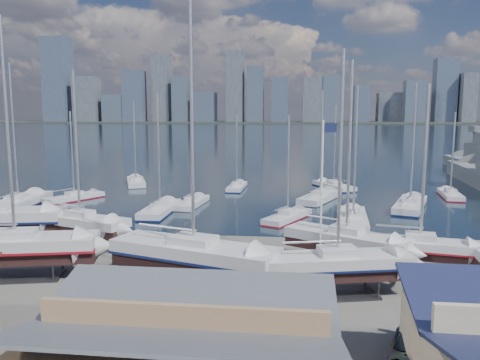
# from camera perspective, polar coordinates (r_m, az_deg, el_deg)

# --- Properties ---
(ground) EXTENTS (1400.00, 1400.00, 0.00)m
(ground) POSITION_cam_1_polar(r_m,az_deg,el_deg) (35.55, -0.79, -11.00)
(ground) COLOR #605E59
(ground) RESTS_ON ground
(water) EXTENTS (1400.00, 600.00, 0.40)m
(water) POSITION_cam_1_polar(r_m,az_deg,el_deg) (343.55, 5.99, 6.03)
(water) COLOR #1A2D3D
(water) RESTS_ON ground
(far_shore) EXTENTS (1400.00, 80.00, 2.20)m
(far_shore) POSITION_cam_1_polar(r_m,az_deg,el_deg) (603.43, 6.32, 6.99)
(far_shore) COLOR #2D332D
(far_shore) RESTS_ON ground
(skyline) EXTENTS (639.14, 43.80, 107.69)m
(skyline) POSITION_cam_1_polar(r_m,az_deg,el_deg) (597.84, 5.61, 10.63)
(skyline) COLOR #475166
(skyline) RESTS_ON far_shore
(shed_grey) EXTENTS (12.60, 8.40, 4.17)m
(shed_grey) POSITION_cam_1_polar(r_m,az_deg,el_deg) (20.21, -7.09, -19.89)
(shed_grey) COLOR #8C6B4C
(shed_grey) RESTS_ON ground
(sailboat_cradle_1) EXTENTS (11.74, 5.66, 18.12)m
(sailboat_cradle_1) POSITION_cam_1_polar(r_m,az_deg,el_deg) (37.09, -25.67, -7.47)
(sailboat_cradle_1) COLOR #2D2D33
(sailboat_cradle_1) RESTS_ON ground
(sailboat_cradle_2) EXTENTS (9.68, 5.54, 15.31)m
(sailboat_cradle_2) POSITION_cam_1_polar(r_m,az_deg,el_deg) (43.83, -18.90, -4.99)
(sailboat_cradle_2) COLOR #2D2D33
(sailboat_cradle_2) RESTS_ON ground
(sailboat_cradle_3) EXTENTS (12.09, 6.68, 18.63)m
(sailboat_cradle_3) POSITION_cam_1_polar(r_m,az_deg,el_deg) (31.85, -5.66, -9.14)
(sailboat_cradle_3) COLOR #2D2D33
(sailboat_cradle_3) RESTS_ON ground
(sailboat_cradle_4) EXTENTS (9.53, 6.97, 15.48)m
(sailboat_cradle_4) POSITION_cam_1_polar(r_m,az_deg,el_deg) (36.66, 12.85, -7.26)
(sailboat_cradle_4) COLOR #2D2D33
(sailboat_cradle_4) RESTS_ON ground
(sailboat_cradle_5) EXTENTS (9.91, 4.83, 15.48)m
(sailboat_cradle_5) POSITION_cam_1_polar(r_m,az_deg,el_deg) (31.00, 11.76, -10.08)
(sailboat_cradle_5) COLOR #2D2D33
(sailboat_cradle_5) RESTS_ON ground
(sailboat_cradle_6) EXTENTS (8.66, 3.91, 13.70)m
(sailboat_cradle_6) POSITION_cam_1_polar(r_m,az_deg,el_deg) (36.83, 21.09, -7.69)
(sailboat_cradle_6) COLOR #2D2D33
(sailboat_cradle_6) RESTS_ON ground
(sailboat_moored_0) EXTENTS (4.47, 12.65, 18.56)m
(sailboat_moored_0) POSITION_cam_1_polar(r_m,az_deg,el_deg) (64.83, -25.39, -2.77)
(sailboat_moored_0) COLOR black
(sailboat_moored_0) RESTS_ON water
(sailboat_moored_1) EXTENTS (6.07, 8.47, 12.51)m
(sailboat_moored_1) POSITION_cam_1_polar(r_m,az_deg,el_deg) (67.10, -19.54, -2.11)
(sailboat_moored_1) COLOR black
(sailboat_moored_1) RESTS_ON water
(sailboat_moored_2) EXTENTS (5.99, 9.82, 14.35)m
(sailboat_moored_2) POSITION_cam_1_polar(r_m,az_deg,el_deg) (79.11, -12.56, -0.35)
(sailboat_moored_2) COLOR black
(sailboat_moored_2) RESTS_ON water
(sailboat_moored_3) EXTENTS (2.76, 9.83, 14.69)m
(sailboat_moored_3) POSITION_cam_1_polar(r_m,az_deg,el_deg) (55.95, -9.73, -3.72)
(sailboat_moored_3) COLOR black
(sailboat_moored_3) RESTS_ON water
(sailboat_moored_4) EXTENTS (3.09, 8.55, 12.64)m
(sailboat_moored_4) POSITION_cam_1_polar(r_m,az_deg,el_deg) (59.83, -5.88, -2.86)
(sailboat_moored_4) COLOR black
(sailboat_moored_4) RESTS_ON water
(sailboat_moored_5) EXTENTS (2.48, 8.06, 11.95)m
(sailboat_moored_5) POSITION_cam_1_polar(r_m,az_deg,el_deg) (72.46, -0.38, -0.92)
(sailboat_moored_5) COLOR black
(sailboat_moored_5) RESTS_ON water
(sailboat_moored_6) EXTENTS (5.57, 8.24, 12.06)m
(sailboat_moored_6) POSITION_cam_1_polar(r_m,az_deg,el_deg) (51.75, 5.81, -4.60)
(sailboat_moored_6) COLOR black
(sailboat_moored_6) RESTS_ON water
(sailboat_moored_7) EXTENTS (6.53, 10.49, 15.37)m
(sailboat_moored_7) POSITION_cam_1_polar(r_m,az_deg,el_deg) (63.93, 9.73, -2.24)
(sailboat_moored_7) COLOR black
(sailboat_moored_7) RESTS_ON water
(sailboat_moored_8) EXTENTS (6.44, 9.22, 13.57)m
(sailboat_moored_8) POSITION_cam_1_polar(r_m,az_deg,el_deg) (74.66, 11.34, -0.82)
(sailboat_moored_8) COLOR black
(sailboat_moored_8) RESTS_ON water
(sailboat_moored_9) EXTENTS (3.66, 10.28, 15.21)m
(sailboat_moored_9) POSITION_cam_1_polar(r_m,az_deg,el_deg) (51.58, 13.61, -4.81)
(sailboat_moored_9) COLOR black
(sailboat_moored_9) RESTS_ON water
(sailboat_moored_10) EXTENTS (6.43, 11.16, 16.11)m
(sailboat_moored_10) POSITION_cam_1_polar(r_m,az_deg,el_deg) (61.14, 20.03, -3.09)
(sailboat_moored_10) COLOR black
(sailboat_moored_10) RESTS_ON water
(sailboat_moored_11) EXTENTS (3.29, 8.52, 12.41)m
(sailboat_moored_11) POSITION_cam_1_polar(r_m,az_deg,el_deg) (71.80, 24.25, -1.72)
(sailboat_moored_11) COLOR black
(sailboat_moored_11) RESTS_ON water
(car_b) EXTENTS (4.99, 3.46, 1.56)m
(car_b) POSITION_cam_1_polar(r_m,az_deg,el_deg) (26.08, -15.61, -16.77)
(car_b) COLOR gray
(car_b) RESTS_ON ground
(car_c) EXTENTS (3.99, 5.35, 1.35)m
(car_c) POSITION_cam_1_polar(r_m,az_deg,el_deg) (25.62, -2.49, -17.19)
(car_c) COLOR gray
(car_c) RESTS_ON ground
(car_d) EXTENTS (3.86, 5.71, 1.54)m
(car_d) POSITION_cam_1_polar(r_m,az_deg,el_deg) (24.62, 20.52, -18.58)
(car_d) COLOR gray
(car_d) RESTS_ON ground
(flagpole) EXTENTS (0.99, 0.12, 11.19)m
(flagpole) POSITION_cam_1_polar(r_m,az_deg,el_deg) (34.23, 10.06, -0.82)
(flagpole) COLOR white
(flagpole) RESTS_ON ground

